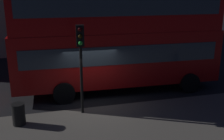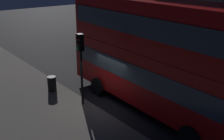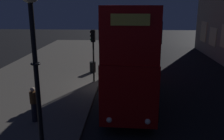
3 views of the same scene
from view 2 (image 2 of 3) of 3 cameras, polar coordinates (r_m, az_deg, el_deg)
name	(u,v)px [view 2 (image 2 of 3)]	position (r m, az deg, el deg)	size (l,w,h in m)	color
ground_plane	(106,105)	(14.98, -1.25, -7.09)	(80.00, 80.00, 0.00)	black
sidewalk_slab	(9,138)	(12.90, -20.45, -13.01)	(44.00, 9.15, 0.12)	#5B564F
double_decker_bus	(152,51)	(13.68, 8.17, 3.89)	(10.71, 3.04, 5.53)	#9E0C0C
traffic_light_near_kerb	(81,55)	(13.83, -6.47, 3.12)	(0.34, 0.38, 3.76)	black
litter_bin	(52,84)	(16.53, -12.22, -2.76)	(0.50, 0.50, 0.87)	black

